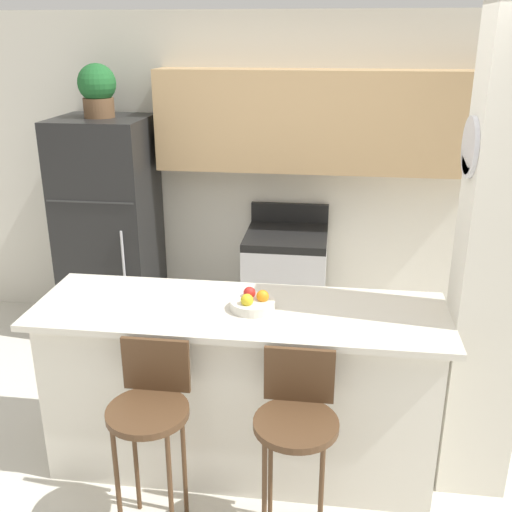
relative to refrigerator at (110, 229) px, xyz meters
The scene contains 11 objects.
ground_plane 2.22m from the refrigerator, 49.78° to the right, with size 14.00×14.00×0.00m, color beige.
wall_back 1.61m from the refrigerator, 12.28° to the left, with size 5.60×0.38×2.55m.
pillar_right 3.02m from the refrigerator, 30.02° to the right, with size 0.38×0.32×2.55m.
counter_bar 2.07m from the refrigerator, 49.78° to the right, with size 2.22×0.71×1.00m.
refrigerator is the anchor object (origin of this frame).
stove_range 1.49m from the refrigerator, ahead, with size 0.64×0.65×1.07m.
bar_stool_left 2.30m from the refrigerator, 65.20° to the right, with size 0.39×0.39×1.00m.
bar_stool_right 2.67m from the refrigerator, 51.40° to the right, with size 0.39×0.39×1.00m.
potted_plant_on_fridge 1.10m from the refrigerator, 117.45° to the left, with size 0.29×0.29×0.39m.
fruit_bowl 2.08m from the refrigerator, 48.25° to the right, with size 0.24×0.24×0.11m.
trash_bin 0.94m from the refrigerator, 22.70° to the right, with size 0.28×0.28×0.38m.
Camera 1 is at (0.47, -2.86, 2.38)m, focal length 42.00 mm.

